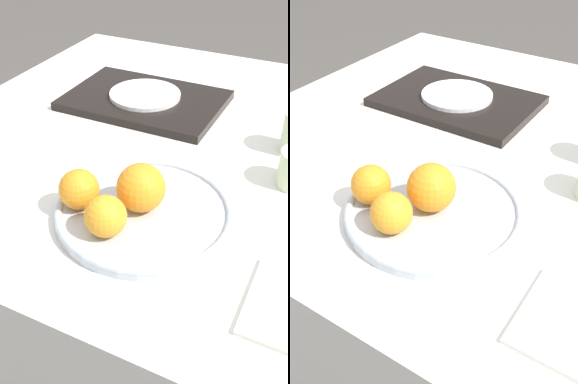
% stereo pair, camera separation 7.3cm
% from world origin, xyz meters
% --- Properties ---
extents(ground_plane, '(12.00, 12.00, 0.00)m').
position_xyz_m(ground_plane, '(0.00, 0.00, 0.00)').
color(ground_plane, '#4C4742').
extents(table, '(1.15, 1.06, 0.72)m').
position_xyz_m(table, '(0.00, 0.00, 0.36)').
color(table, silver).
rests_on(table, ground_plane).
extents(fruit_platter, '(0.30, 0.30, 0.02)m').
position_xyz_m(fruit_platter, '(0.01, -0.28, 0.73)').
color(fruit_platter, '#B2BCC6').
rests_on(fruit_platter, table).
extents(orange_0, '(0.08, 0.08, 0.08)m').
position_xyz_m(orange_0, '(0.00, -0.28, 0.77)').
color(orange_0, orange).
rests_on(orange_0, fruit_platter).
extents(orange_1, '(0.07, 0.07, 0.07)m').
position_xyz_m(orange_1, '(-0.09, -0.32, 0.76)').
color(orange_1, orange).
rests_on(orange_1, fruit_platter).
extents(orange_2, '(0.07, 0.07, 0.07)m').
position_xyz_m(orange_2, '(-0.02, -0.36, 0.76)').
color(orange_2, orange).
rests_on(orange_2, fruit_platter).
extents(serving_tray, '(0.37, 0.26, 0.02)m').
position_xyz_m(serving_tray, '(-0.18, 0.11, 0.73)').
color(serving_tray, black).
rests_on(serving_tray, table).
extents(side_plate, '(0.17, 0.17, 0.01)m').
position_xyz_m(side_plate, '(-0.18, 0.11, 0.74)').
color(side_plate, white).
rests_on(side_plate, serving_tray).
extents(napkin, '(0.10, 0.15, 0.01)m').
position_xyz_m(napkin, '(0.26, -0.37, 0.72)').
color(napkin, silver).
rests_on(napkin, table).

